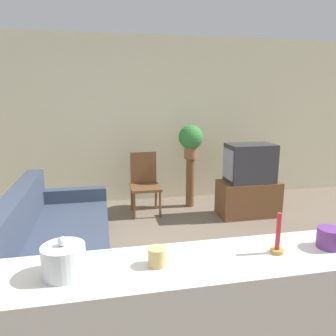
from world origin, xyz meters
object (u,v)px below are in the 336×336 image
Objects in this scene: wooden_chair at (145,181)px; decorative_bowl at (64,260)px; television at (250,163)px; couch at (55,242)px; potted_plant at (191,139)px.

decorative_bowl is at bearing -103.59° from wooden_chair.
television reaches higher than wooden_chair.
couch is at bearing -128.17° from wooden_chair.
couch is at bearing -159.14° from television.
couch is 3.91× the size of potted_plant.
television reaches higher than couch.
wooden_chair is 3.49m from decorative_bowl.
couch is 2.08m from decorative_bowl.
wooden_chair is 1.75× the size of potted_plant.
couch is at bearing -140.15° from potted_plant.
wooden_chair is 4.71× the size of decorative_bowl.
decorative_bowl is at bearing -128.32° from television.
potted_plant is at bearing 39.85° from couch.
couch is at bearing 99.65° from decorative_bowl.
potted_plant is (1.89, 1.58, 0.82)m from couch.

